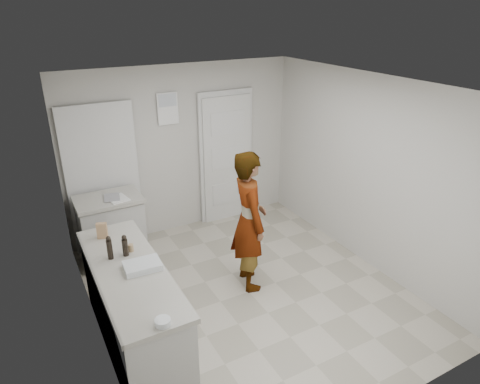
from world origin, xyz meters
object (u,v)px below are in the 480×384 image
cake_mix_box (102,231)px  spice_jar (131,248)px  oil_cruet_a (125,246)px  person (249,221)px  egg_bowl (163,322)px  baking_dish (142,266)px  oil_cruet_b (110,248)px

cake_mix_box → spice_jar: (0.19, -0.42, -0.05)m
spice_jar → oil_cruet_a: oil_cruet_a is taller
cake_mix_box → person: bearing=9.1°
spice_jar → egg_bowl: 1.20m
spice_jar → baking_dish: size_ratio=0.23×
spice_jar → oil_cruet_b: 0.23m
baking_dish → oil_cruet_a: bearing=104.1°
oil_cruet_a → oil_cruet_b: 0.15m
egg_bowl → baking_dish: bearing=83.8°
cake_mix_box → spice_jar: size_ratio=2.21×
person → oil_cruet_a: bearing=106.4°
person → oil_cruet_b: person is taller
oil_cruet_b → baking_dish: oil_cruet_b is taller
spice_jar → oil_cruet_a: (-0.07, -0.05, 0.07)m
cake_mix_box → oil_cruet_a: oil_cruet_a is taller
oil_cruet_b → baking_dish: 0.40m
cake_mix_box → baking_dish: bearing=-54.4°
cake_mix_box → baking_dish: cake_mix_box is taller
spice_jar → oil_cruet_b: size_ratio=0.32×
cake_mix_box → oil_cruet_b: size_ratio=0.71×
oil_cruet_b → egg_bowl: bearing=-83.4°
baking_dish → egg_bowl: baking_dish is taller
spice_jar → egg_bowl: (-0.08, -1.20, -0.02)m
cake_mix_box → egg_bowl: (0.11, -1.61, -0.06)m
baking_dish → person: bearing=17.0°
person → oil_cruet_b: (-1.65, -0.12, 0.17)m
cake_mix_box → egg_bowl: 1.62m
spice_jar → oil_cruet_b: oil_cruet_b is taller
person → spice_jar: size_ratio=21.63×
oil_cruet_b → egg_bowl: 1.17m
person → baking_dish: (-1.43, -0.44, 0.08)m
cake_mix_box → oil_cruet_b: (-0.02, -0.45, 0.03)m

